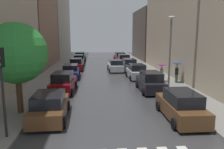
% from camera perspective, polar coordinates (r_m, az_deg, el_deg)
% --- Properties ---
extents(ground_plane, '(28.00, 72.00, 0.04)m').
position_cam_1_polar(ground_plane, '(30.59, -2.35, 0.61)').
color(ground_plane, '#39393C').
extents(sidewalk_left, '(3.00, 72.00, 0.15)m').
position_cam_1_polar(sidewalk_left, '(31.02, -14.44, 0.60)').
color(sidewalk_left, gray).
rests_on(sidewalk_left, ground).
extents(sidewalk_right, '(3.00, 72.00, 0.15)m').
position_cam_1_polar(sidewalk_right, '(31.50, 9.54, 0.92)').
color(sidewalk_right, gray).
rests_on(sidewalk_right, ground).
extents(building_left_far, '(6.00, 21.62, 23.14)m').
position_cam_1_polar(building_left_far, '(56.46, -15.23, 16.39)').
color(building_left_far, '#9E9384').
rests_on(building_left_far, ground).
extents(building_right_far, '(6.00, 13.49, 10.19)m').
position_cam_1_polar(building_right_far, '(47.97, 10.25, 10.01)').
color(building_right_far, '#564C47').
rests_on(building_right_far, ground).
extents(parked_car_left_nearest, '(2.27, 4.60, 1.62)m').
position_cam_1_polar(parked_car_left_nearest, '(13.94, -15.81, -8.01)').
color(parked_car_left_nearest, brown).
rests_on(parked_car_left_nearest, ground).
extents(parked_car_left_second, '(2.16, 4.57, 1.80)m').
position_cam_1_polar(parked_car_left_second, '(20.15, -12.45, -2.10)').
color(parked_car_left_second, maroon).
rests_on(parked_car_left_second, ground).
extents(parked_car_left_third, '(2.18, 4.51, 1.63)m').
position_cam_1_polar(parked_car_left_third, '(26.62, -10.57, 0.74)').
color(parked_car_left_third, navy).
rests_on(parked_car_left_third, ground).
extents(parked_car_left_fourth, '(2.12, 4.07, 1.73)m').
position_cam_1_polar(parked_car_left_fourth, '(32.57, -9.23, 2.53)').
color(parked_car_left_fourth, maroon).
rests_on(parked_car_left_fourth, ground).
extents(parked_car_left_fifth, '(2.15, 4.27, 1.71)m').
position_cam_1_polar(parked_car_left_fifth, '(38.84, -8.56, 3.73)').
color(parked_car_left_fifth, silver).
rests_on(parked_car_left_fifth, ground).
extents(parked_car_left_sixth, '(2.17, 4.60, 1.73)m').
position_cam_1_polar(parked_car_left_sixth, '(44.84, -8.19, 4.58)').
color(parked_car_left_sixth, '#0C4C2D').
rests_on(parked_car_left_sixth, ground).
extents(parked_car_right_nearest, '(2.05, 4.67, 1.75)m').
position_cam_1_polar(parked_car_right_nearest, '(14.00, 17.34, -7.78)').
color(parked_car_right_nearest, brown).
rests_on(parked_car_right_nearest, ground).
extents(parked_car_right_second, '(2.10, 4.49, 1.81)m').
position_cam_1_polar(parked_car_right_second, '(20.19, 9.90, -1.98)').
color(parked_car_right_second, black).
rests_on(parked_car_right_second, ground).
extents(parked_car_right_third, '(2.15, 4.17, 1.70)m').
position_cam_1_polar(parked_car_right_third, '(26.00, 6.37, 0.68)').
color(parked_car_right_third, '#B2B7BF').
rests_on(parked_car_right_third, ground).
extents(parked_car_right_fourth, '(2.17, 4.69, 1.71)m').
position_cam_1_polar(parked_car_right_fourth, '(31.93, 4.39, 2.47)').
color(parked_car_right_fourth, '#474C51').
rests_on(parked_car_right_fourth, ground).
extents(parked_car_right_fifth, '(2.18, 4.71, 1.78)m').
position_cam_1_polar(parked_car_right_fifth, '(38.54, 3.03, 3.82)').
color(parked_car_right_fifth, maroon).
rests_on(parked_car_right_fifth, ground).
extents(parked_car_right_sixth, '(2.33, 4.76, 1.74)m').
position_cam_1_polar(parked_car_right_sixth, '(43.88, 2.09, 4.57)').
color(parked_car_right_sixth, maroon).
rests_on(parked_car_right_sixth, ground).
extents(car_midroad, '(2.14, 4.51, 1.63)m').
position_cam_1_polar(car_midroad, '(31.19, 0.92, 2.25)').
color(car_midroad, '#B2B7BF').
rests_on(car_midroad, ground).
extents(pedestrian_foreground, '(1.10, 1.10, 1.85)m').
position_cam_1_polar(pedestrian_foreground, '(23.79, 12.70, 1.47)').
color(pedestrian_foreground, brown).
rests_on(pedestrian_foreground, sidewalk_right).
extents(pedestrian_near_tree, '(1.02, 1.02, 2.05)m').
position_cam_1_polar(pedestrian_near_tree, '(23.69, 16.39, 1.51)').
color(pedestrian_near_tree, '#38513D').
rests_on(pedestrian_near_tree, sidewalk_right).
extents(street_tree_left, '(3.75, 3.75, 5.65)m').
position_cam_1_polar(street_tree_left, '(14.72, -23.42, 5.02)').
color(street_tree_left, '#513823').
rests_on(street_tree_left, sidewalk_left).
extents(traffic_light_left_corner, '(0.30, 0.42, 4.30)m').
position_cam_1_polar(traffic_light_left_corner, '(11.36, -26.69, 0.34)').
color(traffic_light_left_corner, black).
rests_on(traffic_light_left_corner, sidewalk_left).
extents(lamp_post_right, '(0.60, 0.28, 6.50)m').
position_cam_1_polar(lamp_post_right, '(20.35, 14.78, 6.71)').
color(lamp_post_right, '#595B60').
rests_on(lamp_post_right, sidewalk_right).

